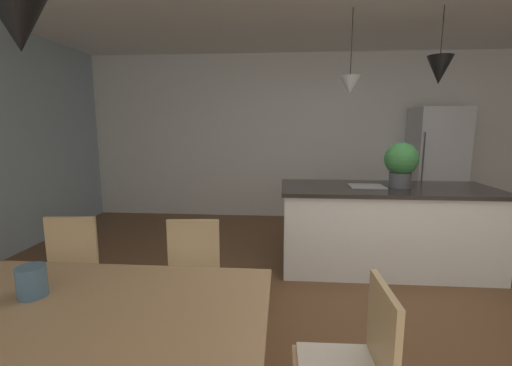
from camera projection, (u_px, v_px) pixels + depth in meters
ground_plane at (381, 323)px, 2.78m from camera, size 10.00×8.40×0.04m
wall_back_kitchen at (332, 137)px, 5.76m from camera, size 10.00×0.12×2.70m
dining_table at (44, 317)px, 1.62m from camera, size 2.09×0.98×0.72m
chair_far_right at (191, 278)px, 2.46m from camera, size 0.44×0.44×0.87m
chair_far_left at (65, 274)px, 2.53m from camera, size 0.44×0.44×0.87m
kitchen_island at (385, 227)px, 3.76m from camera, size 2.23×0.92×0.91m
refrigerator at (435, 168)px, 5.32m from camera, size 0.72×0.67×1.81m
pendant_over_table at (18, 19)px, 1.36m from camera, size 0.25×0.25×0.86m
pendant_over_island_main at (350, 85)px, 3.55m from camera, size 0.21×0.21×0.84m
pendant_over_island_aux at (439, 70)px, 3.45m from camera, size 0.25×0.25×0.75m
potted_plant_on_island at (401, 162)px, 3.63m from camera, size 0.34×0.34×0.47m
vase_on_dining_table at (32, 281)px, 1.68m from camera, size 0.14×0.14×0.15m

